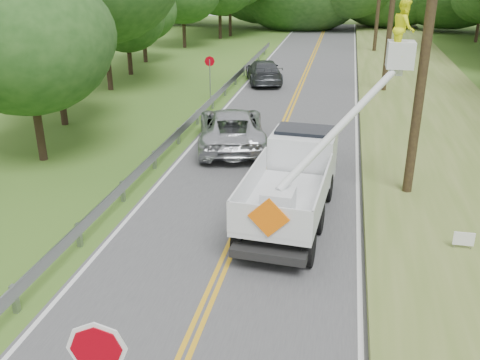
# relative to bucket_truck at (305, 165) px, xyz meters

# --- Properties ---
(road) EXTENTS (7.20, 96.00, 0.03)m
(road) POSITION_rel_bucket_truck_xyz_m (-1.72, 6.33, -1.46)
(road) COLOR #454547
(road) RESTS_ON ground
(guardrail) EXTENTS (0.18, 48.00, 0.77)m
(guardrail) POSITION_rel_bucket_truck_xyz_m (-5.73, 7.24, -0.92)
(guardrail) COLOR gray
(guardrail) RESTS_ON ground
(utility_poles) EXTENTS (1.60, 43.30, 10.00)m
(utility_poles) POSITION_rel_bucket_truck_xyz_m (3.28, 9.35, 3.80)
(utility_poles) COLOR black
(utility_poles) RESTS_ON ground
(tall_grass_verge) EXTENTS (7.00, 96.00, 0.30)m
(tall_grass_verge) POSITION_rel_bucket_truck_xyz_m (5.38, 6.33, -1.32)
(tall_grass_verge) COLOR #4E6624
(tall_grass_verge) RESTS_ON ground
(bucket_truck) EXTENTS (4.58, 6.44, 6.27)m
(bucket_truck) POSITION_rel_bucket_truck_xyz_m (0.00, 0.00, 0.00)
(bucket_truck) COLOR black
(bucket_truck) RESTS_ON road
(suv_silver) EXTENTS (3.97, 6.27, 1.61)m
(suv_silver) POSITION_rel_bucket_truck_xyz_m (-3.50, 5.44, -0.64)
(suv_silver) COLOR #B1B3B9
(suv_silver) RESTS_ON road
(suv_darkgrey) EXTENTS (3.26, 5.33, 1.44)m
(suv_darkgrey) POSITION_rel_bucket_truck_xyz_m (-4.14, 18.27, -0.73)
(suv_darkgrey) COLOR #3B3F43
(suv_darkgrey) RESTS_ON road
(stop_sign_permanent) EXTENTS (0.54, 0.16, 2.59)m
(stop_sign_permanent) POSITION_rel_bucket_truck_xyz_m (-6.20, 12.37, 0.26)
(stop_sign_permanent) COLOR gray
(stop_sign_permanent) RESTS_ON ground
(yard_sign) EXTENTS (0.53, 0.03, 0.77)m
(yard_sign) POSITION_rel_bucket_truck_xyz_m (4.37, -2.29, -0.91)
(yard_sign) COLOR white
(yard_sign) RESTS_ON ground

